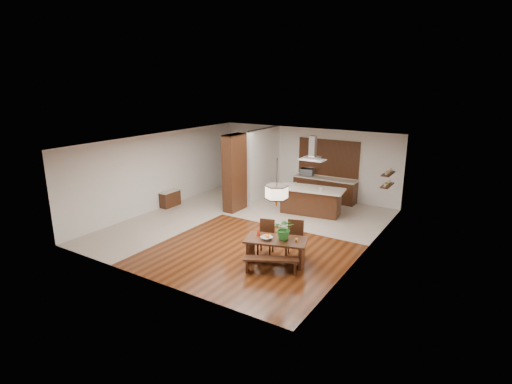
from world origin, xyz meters
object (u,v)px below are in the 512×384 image
Objects in this scene: island_cup at (321,189)px; kitchen_island at (311,201)px; hallway_console at (170,199)px; dining_bench at (271,265)px; microwave at (307,172)px; fruit_bowl at (266,238)px; dining_chair_left at (265,237)px; pendant_lantern at (277,183)px; dining_table at (276,245)px; range_hood at (313,148)px; dining_chair_right at (294,239)px; foliage_plant at (284,229)px.

kitchen_island is at bearing 168.33° from island_cup.
hallway_console is 0.34× the size of kitchen_island.
dining_bench is 4.98m from kitchen_island.
island_cup reaches higher than hallway_console.
fruit_bowl is at bearing -82.29° from microwave.
kitchen_island is at bearing -68.73° from microwave.
dining_chair_left is 1.81× the size of microwave.
island_cup is at bearing 73.74° from dining_chair_left.
pendant_lantern is at bearing -19.95° from hallway_console.
dining_bench is at bearing -68.00° from dining_chair_left.
fruit_bowl is 6.56m from microwave.
dining_chair_left reaches higher than dining_table.
kitchen_island reaches higher than hallway_console.
range_hood is 1.48m from island_cup.
pendant_lantern is 12.10× the size of island_cup.
dining_chair_left is 9.07× the size of island_cup.
kitchen_island is at bearing 22.58° from hallway_console.
fruit_bowl is at bearing 132.76° from dining_bench.
fruit_bowl is at bearing -86.05° from island_cup.
dining_table is 1.76× the size of dining_chair_right.
hallway_console is at bearing 145.78° from dining_chair_left.
dining_bench is 1.45× the size of dining_chair_left.
hallway_console is at bearing 161.52° from foliage_plant.
microwave is (-1.45, 5.80, 0.61)m from dining_chair_left.
kitchen_island is at bearing 91.23° from dining_chair_right.
island_cup is at bearing 98.21° from dining_bench.
kitchen_island is 1.95m from range_hood.
dining_table is 4.37m from kitchen_island.
dining_bench is 1.03m from foliage_plant.
dining_chair_left is at bearing -84.02° from microwave.
range_hood is (-0.39, 3.92, 1.97)m from dining_chair_left.
dining_chair_left is 0.82m from dining_chair_right.
microwave is (-1.48, 1.97, 0.05)m from island_cup.
kitchen_island is (-0.39, 3.91, 0.02)m from dining_chair_left.
pendant_lantern is 4.70m from kitchen_island.
dining_chair_right reaches higher than dining_table.
foliage_plant reaches higher than fruit_bowl.
pendant_lantern reaches higher than hallway_console.
dining_table is 3.34× the size of microwave.
pendant_lantern is 0.51× the size of kitchen_island.
range_hood is (-0.93, 4.28, 1.96)m from dining_table.
kitchen_island is at bearing 79.92° from dining_chair_left.
dining_table is 4.25m from island_cup.
range_hood reaches higher than island_cup.
dining_table is 3.05× the size of foliage_plant.
fruit_bowl is (-0.21, -0.15, -1.52)m from pendant_lantern.
pendant_lantern is at bearing -85.70° from kitchen_island.
dining_table is 1.85× the size of dining_chair_left.
pendant_lantern reaches higher than kitchen_island.
foliage_plant is at bearing -74.90° from range_hood.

